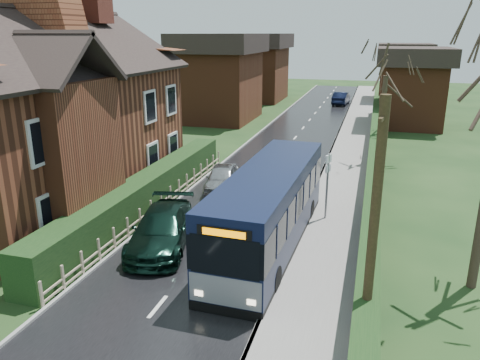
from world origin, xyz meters
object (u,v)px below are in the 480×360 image
(bus, at_px, (269,209))
(car_silver, at_px, (222,178))
(brick_house, at_px, (40,110))
(bus_stop_sign, at_px, (328,177))
(telegraph_pole, at_px, (373,240))
(car_green, at_px, (162,229))

(bus, xyz_separation_m, car_silver, (-3.70, 5.73, -0.83))
(brick_house, xyz_separation_m, bus_stop_sign, (12.71, 1.22, -2.43))
(bus, height_order, bus_stop_sign, bus)
(brick_house, relative_size, telegraph_pole, 2.26)
(car_silver, bearing_deg, car_green, -100.48)
(car_silver, xyz_separation_m, telegraph_pole, (7.30, -11.52, 2.63))
(brick_house, height_order, bus_stop_sign, brick_house)
(brick_house, distance_m, telegraph_pole, 16.46)
(bus, xyz_separation_m, car_green, (-3.80, -1.14, -0.77))
(bus_stop_sign, bearing_deg, brick_house, -153.73)
(car_green, bearing_deg, bus_stop_sign, 24.41)
(bus, height_order, car_green, bus)
(bus_stop_sign, bearing_deg, telegraph_pole, -57.62)
(brick_house, xyz_separation_m, car_green, (7.13, -2.99, -3.67))
(brick_house, height_order, bus, brick_house)
(bus, bearing_deg, brick_house, 172.35)
(car_silver, bearing_deg, brick_house, -161.48)
(brick_house, xyz_separation_m, telegraph_pole, (14.53, -7.64, -1.10))
(brick_house, distance_m, car_green, 8.56)
(brick_house, height_order, telegraph_pole, brick_house)
(car_silver, bearing_deg, bus_stop_sign, -35.46)
(brick_house, bearing_deg, bus, -9.62)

